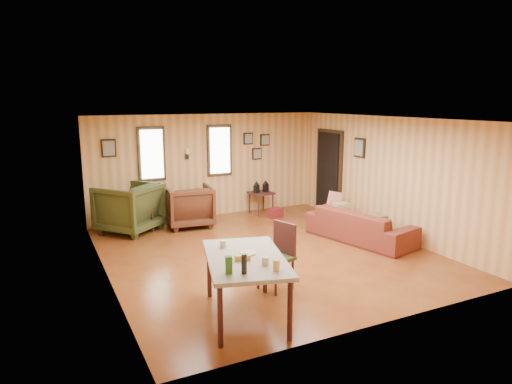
% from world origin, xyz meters
% --- Properties ---
extents(room, '(5.54, 6.04, 2.44)m').
position_xyz_m(room, '(0.17, 0.27, 1.21)').
color(room, brown).
rests_on(room, ground).
extents(sofa, '(1.12, 2.24, 0.84)m').
position_xyz_m(sofa, '(1.99, -0.18, 0.42)').
color(sofa, maroon).
rests_on(sofa, ground).
extents(recliner_brown, '(1.05, 1.00, 0.99)m').
position_xyz_m(recliner_brown, '(-0.69, 2.31, 0.49)').
color(recliner_brown, '#492516').
rests_on(recliner_brown, ground).
extents(recliner_green, '(1.50, 1.49, 1.13)m').
position_xyz_m(recliner_green, '(-1.94, 2.45, 0.56)').
color(recliner_green, '#343B1B').
rests_on(recliner_green, ground).
extents(end_table, '(0.53, 0.48, 0.66)m').
position_xyz_m(end_table, '(-1.73, 2.43, 0.37)').
color(end_table, '#431D20').
rests_on(end_table, ground).
extents(side_table, '(0.57, 0.57, 0.81)m').
position_xyz_m(side_table, '(1.22, 2.61, 0.55)').
color(side_table, '#431D20').
rests_on(side_table, ground).
extents(cooler, '(0.36, 0.29, 0.22)m').
position_xyz_m(cooler, '(1.36, 2.13, 0.11)').
color(cooler, maroon).
rests_on(cooler, ground).
extents(backpack, '(0.47, 0.41, 0.34)m').
position_xyz_m(backpack, '(0.56, 0.27, 0.17)').
color(backpack, black).
rests_on(backpack, ground).
extents(sofa_pillows, '(0.53, 1.73, 0.35)m').
position_xyz_m(sofa_pillows, '(2.22, 0.29, 0.50)').
color(sofa_pillows, brown).
rests_on(sofa_pillows, sofa).
extents(dining_table, '(1.33, 1.77, 1.03)m').
position_xyz_m(dining_table, '(-1.37, -2.10, 0.73)').
color(dining_table, gray).
rests_on(dining_table, ground).
extents(dining_chair, '(0.55, 0.55, 0.97)m').
position_xyz_m(dining_chair, '(-0.53, -1.46, 0.55)').
color(dining_chair, '#343B1B').
rests_on(dining_chair, ground).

